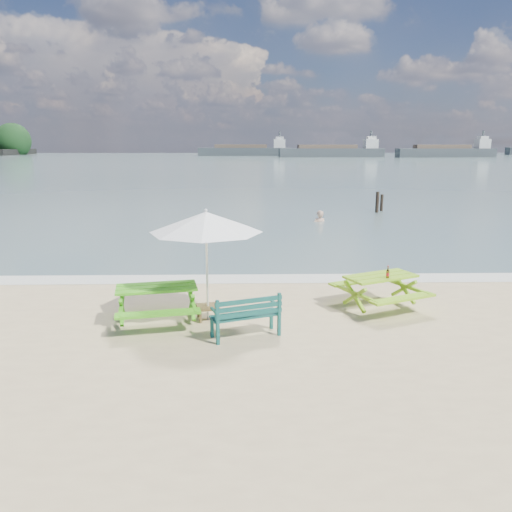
{
  "coord_description": "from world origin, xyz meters",
  "views": [
    {
      "loc": [
        -0.4,
        -8.29,
        3.58
      ],
      "look_at": [
        -0.15,
        3.0,
        1.0
      ],
      "focal_mm": 35.0,
      "sensor_mm": 36.0,
      "label": 1
    }
  ],
  "objects_px": {
    "swimmer": "(319,229)",
    "patio_umbrella": "(206,222)",
    "side_table": "(208,312)",
    "beer_bottle": "(388,274)",
    "park_bench": "(246,324)",
    "picnic_table_left": "(157,305)",
    "picnic_table_right": "(380,292)"
  },
  "relations": [
    {
      "from": "picnic_table_left",
      "to": "side_table",
      "type": "xyz_separation_m",
      "value": [
        1.01,
        0.13,
        -0.21
      ]
    },
    {
      "from": "swimmer",
      "to": "picnic_table_left",
      "type": "bearing_deg",
      "value": -111.64
    },
    {
      "from": "picnic_table_left",
      "to": "patio_umbrella",
      "type": "height_order",
      "value": "patio_umbrella"
    },
    {
      "from": "side_table",
      "to": "swimmer",
      "type": "distance_m",
      "value": 13.72
    },
    {
      "from": "side_table",
      "to": "patio_umbrella",
      "type": "height_order",
      "value": "patio_umbrella"
    },
    {
      "from": "park_bench",
      "to": "patio_umbrella",
      "type": "height_order",
      "value": "patio_umbrella"
    },
    {
      "from": "picnic_table_left",
      "to": "picnic_table_right",
      "type": "xyz_separation_m",
      "value": [
        4.75,
        0.79,
        -0.01
      ]
    },
    {
      "from": "picnic_table_left",
      "to": "side_table",
      "type": "height_order",
      "value": "picnic_table_left"
    },
    {
      "from": "park_bench",
      "to": "swimmer",
      "type": "xyz_separation_m",
      "value": [
        3.44,
        13.98,
        -0.64
      ]
    },
    {
      "from": "picnic_table_right",
      "to": "beer_bottle",
      "type": "height_order",
      "value": "beer_bottle"
    },
    {
      "from": "beer_bottle",
      "to": "swimmer",
      "type": "bearing_deg",
      "value": 88.19
    },
    {
      "from": "picnic_table_right",
      "to": "side_table",
      "type": "distance_m",
      "value": 3.8
    },
    {
      "from": "picnic_table_right",
      "to": "beer_bottle",
      "type": "distance_m",
      "value": 0.53
    },
    {
      "from": "picnic_table_right",
      "to": "side_table",
      "type": "relative_size",
      "value": 4.13
    },
    {
      "from": "side_table",
      "to": "swimmer",
      "type": "bearing_deg",
      "value": 72.08
    },
    {
      "from": "park_bench",
      "to": "beer_bottle",
      "type": "xyz_separation_m",
      "value": [
        3.04,
        1.37,
        0.59
      ]
    },
    {
      "from": "park_bench",
      "to": "patio_umbrella",
      "type": "relative_size",
      "value": 0.51
    },
    {
      "from": "park_bench",
      "to": "patio_umbrella",
      "type": "bearing_deg",
      "value": 129.67
    },
    {
      "from": "picnic_table_left",
      "to": "swimmer",
      "type": "distance_m",
      "value": 14.2
    },
    {
      "from": "side_table",
      "to": "swimmer",
      "type": "height_order",
      "value": "swimmer"
    },
    {
      "from": "picnic_table_left",
      "to": "park_bench",
      "type": "xyz_separation_m",
      "value": [
        1.79,
        -0.8,
        -0.12
      ]
    },
    {
      "from": "swimmer",
      "to": "side_table",
      "type": "bearing_deg",
      "value": -107.92
    },
    {
      "from": "picnic_table_left",
      "to": "beer_bottle",
      "type": "xyz_separation_m",
      "value": [
        4.83,
        0.57,
        0.47
      ]
    },
    {
      "from": "picnic_table_right",
      "to": "patio_umbrella",
      "type": "relative_size",
      "value": 0.83
    },
    {
      "from": "patio_umbrella",
      "to": "beer_bottle",
      "type": "distance_m",
      "value": 4.03
    },
    {
      "from": "picnic_table_left",
      "to": "beer_bottle",
      "type": "bearing_deg",
      "value": 6.73
    },
    {
      "from": "patio_umbrella",
      "to": "picnic_table_right",
      "type": "bearing_deg",
      "value": 9.92
    },
    {
      "from": "park_bench",
      "to": "swimmer",
      "type": "distance_m",
      "value": 14.41
    },
    {
      "from": "picnic_table_left",
      "to": "patio_umbrella",
      "type": "relative_size",
      "value": 0.76
    },
    {
      "from": "swimmer",
      "to": "patio_umbrella",
      "type": "bearing_deg",
      "value": -107.92
    },
    {
      "from": "picnic_table_left",
      "to": "park_bench",
      "type": "distance_m",
      "value": 1.96
    },
    {
      "from": "picnic_table_left",
      "to": "picnic_table_right",
      "type": "distance_m",
      "value": 4.81
    }
  ]
}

